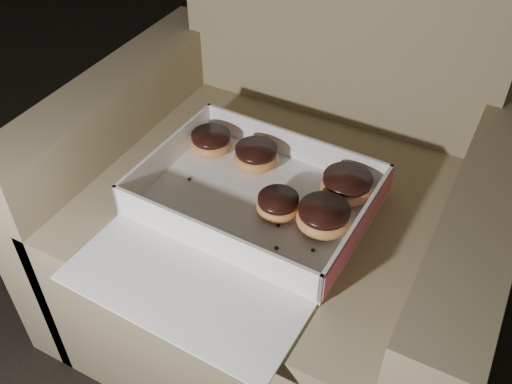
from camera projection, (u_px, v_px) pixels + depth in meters
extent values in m
cube|color=#857955|center=(273.00, 253.00, 1.14)|extent=(0.64, 0.64, 0.37)
cube|color=#857955|center=(130.00, 178.00, 1.22)|extent=(0.11, 0.64, 0.50)
cube|color=#857955|center=(452.00, 299.00, 0.98)|extent=(0.11, 0.64, 0.50)
cube|color=white|center=(256.00, 202.00, 0.98)|extent=(0.39, 0.30, 0.01)
cube|color=white|center=(294.00, 145.00, 1.04)|extent=(0.38, 0.02, 0.06)
cube|color=white|center=(211.00, 240.00, 0.87)|extent=(0.38, 0.02, 0.06)
cube|color=white|center=(167.00, 154.00, 1.03)|extent=(0.02, 0.28, 0.06)
cube|color=white|center=(358.00, 228.00, 0.89)|extent=(0.02, 0.28, 0.06)
cube|color=#C54F6A|center=(361.00, 229.00, 0.89)|extent=(0.01, 0.28, 0.05)
cube|color=white|center=(182.00, 291.00, 0.84)|extent=(0.37, 0.17, 0.01)
ellipsoid|color=#E79351|center=(278.00, 206.00, 0.94)|extent=(0.07, 0.07, 0.03)
cylinder|color=black|center=(278.00, 199.00, 0.93)|extent=(0.07, 0.07, 0.01)
ellipsoid|color=#E79351|center=(347.00, 187.00, 0.97)|extent=(0.09, 0.09, 0.04)
cylinder|color=black|center=(348.00, 179.00, 0.96)|extent=(0.08, 0.08, 0.01)
ellipsoid|color=#E79351|center=(211.00, 143.00, 1.06)|extent=(0.08, 0.08, 0.04)
cylinder|color=black|center=(211.00, 136.00, 1.05)|extent=(0.07, 0.07, 0.01)
ellipsoid|color=#E79351|center=(324.00, 219.00, 0.91)|extent=(0.09, 0.09, 0.04)
cylinder|color=black|center=(324.00, 210.00, 0.90)|extent=(0.08, 0.08, 0.01)
ellipsoid|color=#E79351|center=(256.00, 157.00, 1.03)|extent=(0.08, 0.08, 0.04)
cylinder|color=black|center=(256.00, 150.00, 1.02)|extent=(0.08, 0.08, 0.01)
ellipsoid|color=black|center=(276.00, 248.00, 0.89)|extent=(0.01, 0.01, 0.00)
ellipsoid|color=black|center=(189.00, 179.00, 1.01)|extent=(0.01, 0.01, 0.00)
ellipsoid|color=black|center=(278.00, 225.00, 0.93)|extent=(0.01, 0.01, 0.00)
ellipsoid|color=black|center=(313.00, 250.00, 0.89)|extent=(0.01, 0.01, 0.00)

